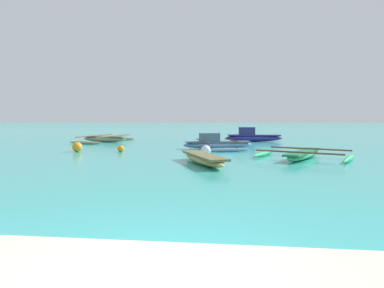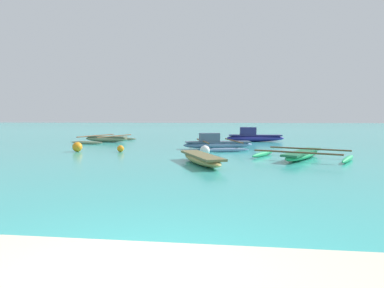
{
  "view_description": "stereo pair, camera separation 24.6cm",
  "coord_description": "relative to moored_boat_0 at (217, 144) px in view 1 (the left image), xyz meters",
  "views": [
    {
      "loc": [
        0.85,
        -3.07,
        1.65
      ],
      "look_at": [
        -1.26,
        15.33,
        0.25
      ],
      "focal_mm": 32.0,
      "sensor_mm": 36.0,
      "label": 1
    },
    {
      "loc": [
        1.1,
        -3.04,
        1.65
      ],
      "look_at": [
        -1.26,
        15.33,
        0.25
      ],
      "focal_mm": 32.0,
      "sensor_mm": 36.0,
      "label": 2
    }
  ],
  "objects": [
    {
      "name": "mooring_buoy_0",
      "position": [
        -6.71,
        -2.57,
        -0.04
      ],
      "size": [
        0.48,
        0.48,
        0.48
      ],
      "color": "orange",
      "rests_on": "ground_plane"
    },
    {
      "name": "mooring_buoy_1",
      "position": [
        -0.34,
        -3.37,
        -0.06
      ],
      "size": [
        0.44,
        0.44,
        0.44
      ],
      "color": "white",
      "rests_on": "ground_plane"
    },
    {
      "name": "moored_boat_1",
      "position": [
        2.29,
        6.05,
        0.08
      ],
      "size": [
        4.03,
        0.92,
        1.01
      ],
      "rotation": [
        0.0,
        0.0,
        0.03
      ],
      "color": "#343199",
      "rests_on": "ground_plane"
    },
    {
      "name": "moored_boat_0",
      "position": [
        0.0,
        0.0,
        0.0
      ],
      "size": [
        3.84,
        4.35,
        0.85
      ],
      "rotation": [
        0.0,
        0.0,
        0.27
      ],
      "color": "#7792BE",
      "rests_on": "ground_plane"
    },
    {
      "name": "moored_boat_2",
      "position": [
        -0.2,
        -6.31,
        -0.08
      ],
      "size": [
        2.1,
        3.63,
        0.36
      ],
      "rotation": [
        0.0,
        0.0,
        -1.16
      ],
      "color": "tan",
      "rests_on": "ground_plane"
    },
    {
      "name": "mooring_buoy_2",
      "position": [
        -4.56,
        -2.42,
        -0.11
      ],
      "size": [
        0.33,
        0.33,
        0.33
      ],
      "color": "orange",
      "rests_on": "ground_plane"
    },
    {
      "name": "moored_boat_3",
      "position": [
        -7.96,
        4.34,
        -0.07
      ],
      "size": [
        3.4,
        4.91,
        0.46
      ],
      "rotation": [
        0.0,
        0.0,
        -0.21
      ],
      "color": "#96A076",
      "rests_on": "ground_plane"
    },
    {
      "name": "moored_boat_4",
      "position": [
        3.73,
        -4.17,
        -0.11
      ],
      "size": [
        4.24,
        3.96,
        0.37
      ],
      "rotation": [
        0.0,
        0.0,
        1.12
      ],
      "color": "#23AB63",
      "rests_on": "ground_plane"
    }
  ]
}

